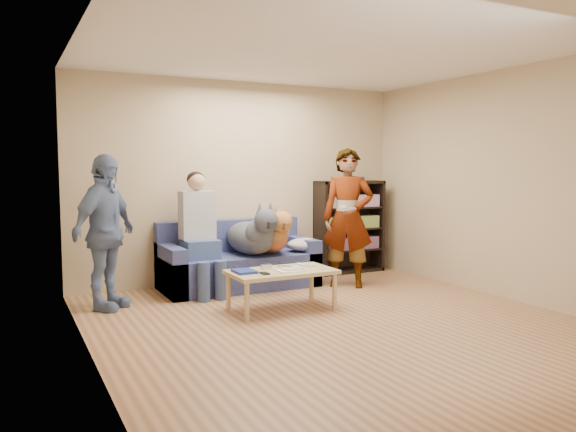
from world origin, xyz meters
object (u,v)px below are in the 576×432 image
person_standing_right (348,218)px  person_seated (200,228)px  notebook_blue (244,271)px  dog_gray (253,235)px  person_standing_left (105,232)px  sofa (238,265)px  dog_tan (268,235)px  bookshelf (349,224)px  coffee_table (282,274)px  camera_silver (266,267)px

person_standing_right → person_seated: 1.83m
notebook_blue → dog_gray: (0.52, 0.99, 0.23)m
person_standing_left → sofa: (1.64, 0.39, -0.54)m
person_standing_right → person_seated: person_standing_right is taller
person_standing_right → dog_tan: bearing=-170.0°
sofa → person_seated: 0.73m
dog_gray → bookshelf: bearing=14.8°
coffee_table → sofa: bearing=89.7°
camera_silver → dog_gray: dog_gray is taller
person_seated → dog_tan: size_ratio=1.25×
person_standing_right → sofa: size_ratio=0.91×
coffee_table → bookshelf: 2.36m
notebook_blue → person_seated: 1.13m
notebook_blue → coffee_table: size_ratio=0.24×
dog_gray → bookshelf: bookshelf is taller
dog_gray → coffee_table: size_ratio=1.16×
sofa → dog_gray: (0.11, -0.21, 0.38)m
sofa → dog_tan: 0.53m
camera_silver → dog_tan: dog_tan is taller
person_seated → dog_gray: person_seated is taller
person_standing_right → sofa: (-1.24, 0.60, -0.58)m
sofa → dog_gray: dog_gray is taller
bookshelf → person_seated: bearing=-171.2°
dog_gray → bookshelf: (1.69, 0.45, 0.01)m
person_standing_right → dog_tan: size_ratio=1.47×
dog_gray → dog_tan: size_ratio=1.09×
notebook_blue → coffee_table: (0.40, -0.05, -0.06)m
sofa → coffee_table: sofa is taller
person_standing_right → dog_gray: bearing=-162.7°
person_standing_right → camera_silver: size_ratio=15.68×
person_standing_left → sofa: size_ratio=0.86×
notebook_blue → sofa: size_ratio=0.14×
person_standing_left → camera_silver: bearing=-71.7°
person_standing_left → bookshelf: bearing=-35.3°
bookshelf → person_standing_left: bearing=-169.7°
dog_tan → coffee_table: size_ratio=1.07×
person_standing_right → bookshelf: size_ratio=1.33×
sofa → bookshelf: (1.80, 0.23, 0.40)m
person_standing_left → camera_silver: (1.51, -0.74, -0.37)m
person_standing_left → person_seated: 1.15m
dog_gray → coffee_table: 1.09m
camera_silver → coffee_table: 0.18m
dog_gray → dog_tan: (0.24, 0.05, -0.02)m
person_standing_right → coffee_table: (-1.25, -0.66, -0.49)m
notebook_blue → person_seated: bearing=96.1°
person_standing_left → person_seated: size_ratio=1.11×
person_standing_right → dog_tan: (-0.89, 0.44, -0.21)m
notebook_blue → dog_tan: size_ratio=0.22×
camera_silver → dog_tan: bearing=63.8°
person_seated → coffee_table: size_ratio=1.34×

